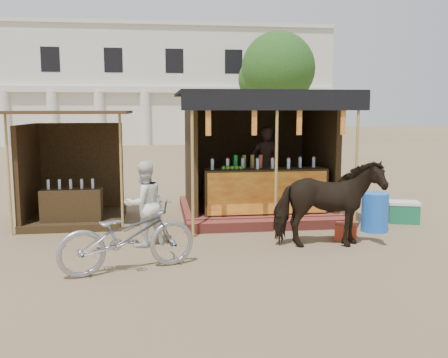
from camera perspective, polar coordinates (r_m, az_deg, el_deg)
ground at (r=8.14m, az=1.52°, el=-9.26°), size 120.00×120.00×0.00m
main_stall at (r=11.35m, az=3.90°, el=0.97°), size 3.60×3.61×2.78m
secondary_stall at (r=11.19m, az=-17.47°, el=-0.41°), size 2.40×2.40×2.38m
cow at (r=8.86m, az=11.77°, el=-2.81°), size 1.89×0.94×1.56m
motorbike at (r=7.62m, az=-10.94°, el=-6.35°), size 2.20×1.33×1.09m
bystander at (r=8.92m, az=-9.12°, el=-2.80°), size 0.92×0.86×1.52m
blue_barrel at (r=10.36m, az=16.86°, el=-3.65°), size 0.68×0.68×0.77m
red_crate at (r=9.60m, az=13.76°, el=-5.88°), size 0.51×0.51×0.30m
cooler at (r=11.36m, az=19.79°, el=-3.56°), size 0.74×0.61×0.46m
background_building at (r=37.65m, az=-8.93°, el=10.29°), size 26.00×7.45×8.18m
tree at (r=30.72m, az=5.78°, el=12.10°), size 4.50×4.40×7.00m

